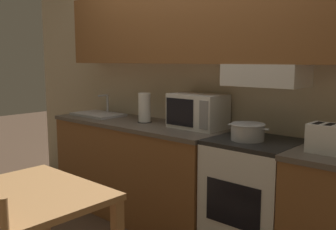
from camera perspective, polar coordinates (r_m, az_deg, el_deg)
ground_plane at (r=3.64m, az=5.34°, el=-15.79°), size 16.00×16.00×0.00m
wall_back at (r=3.26m, az=5.24°, el=8.76°), size 5.36×0.38×2.55m
lower_counter_main at (r=3.62m, az=-4.66°, el=-8.15°), size 1.85×0.61×0.91m
lower_counter_right_stub at (r=2.70m, az=23.65°, el=-14.75°), size 0.51×0.61×0.91m
stove_range at (r=2.91m, az=12.83°, el=-12.56°), size 0.60×0.58×0.91m
cooking_pot at (r=2.75m, az=12.04°, el=-2.43°), size 0.33×0.25×0.12m
microwave at (r=3.16m, az=4.55°, el=0.59°), size 0.46×0.31×0.29m
toaster at (r=2.51m, az=24.16°, el=-3.38°), size 0.33×0.18×0.18m
sink_basin at (r=3.96m, az=-10.60°, el=0.16°), size 0.53×0.34×0.21m
paper_towel_roll at (r=3.46m, az=-3.60°, el=1.10°), size 0.13×0.13×0.27m
dining_table at (r=2.34m, az=-19.74°, el=-13.87°), size 0.87×0.64×0.75m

